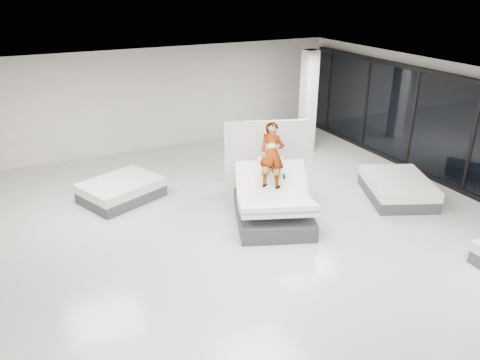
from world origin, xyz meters
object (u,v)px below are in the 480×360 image
Objects in this scene: flat_bed_left_far at (121,190)px; flat_bed_right_far at (397,188)px; column at (308,103)px; remote at (284,177)px; divider_panel at (265,156)px; hero_bed at (273,205)px; person at (272,163)px.

flat_bed_right_far is at bearing -25.28° from flat_bed_left_far.
column reaches higher than flat_bed_left_far.
flat_bed_left_far is (-3.05, 2.79, -0.87)m from remote.
divider_panel is at bearing -17.36° from flat_bed_left_far.
hero_bed is 1.80m from divider_panel.
flat_bed_right_far reaches higher than flat_bed_left_far.
person is at bearing 169.89° from flat_bed_right_far.
hero_bed reaches higher than flat_bed_left_far.
person reaches higher than remote.
flat_bed_left_far is (-2.97, 2.38, -1.05)m from person.
remote is at bearing -28.44° from hero_bed.
person is at bearing 122.15° from remote.
flat_bed_right_far is 4.18m from column.
person is 4.63m from column.
remote is 0.04× the size of column.
divider_panel is (0.65, 1.59, 0.53)m from hero_bed.
flat_bed_left_far is at bearing -170.96° from column.
person is at bearing 69.00° from hero_bed.
column is (3.10, 3.77, 0.48)m from remote.
remote reaches higher than flat_bed_right_far.
column reaches higher than hero_bed.
hero_bed is 18.60× the size of remote.
person is 11.55× the size of remote.
person reaches higher than divider_panel.
hero_bed is 0.94m from person.
column is (6.15, 0.98, 1.35)m from flat_bed_left_far.
remote is at bearing -84.51° from divider_panel.
divider_panel is 0.65× the size of column.
flat_bed_left_far is (-2.85, 2.68, -0.17)m from hero_bed.
remote is 4.22m from flat_bed_left_far.
flat_bed_right_far is (3.26, -0.19, -0.85)m from remote.
divider_panel reaches higher than flat_bed_right_far.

